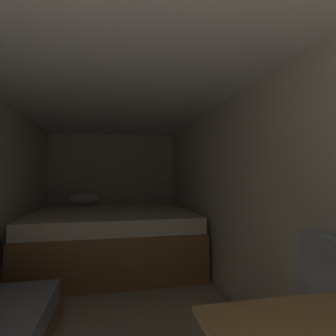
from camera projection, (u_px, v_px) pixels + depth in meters
ground_plane at (114, 320)px, 2.26m from camera, size 7.31×7.31×0.00m
wall_back at (113, 188)px, 4.91m from camera, size 2.34×0.05×1.99m
wall_right at (238, 199)px, 2.53m from camera, size 0.05×5.31×1.99m
ceiling_slab at (116, 84)px, 2.33m from camera, size 2.34×5.31×0.05m
bed at (113, 236)px, 3.82m from camera, size 2.12×2.06×0.93m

